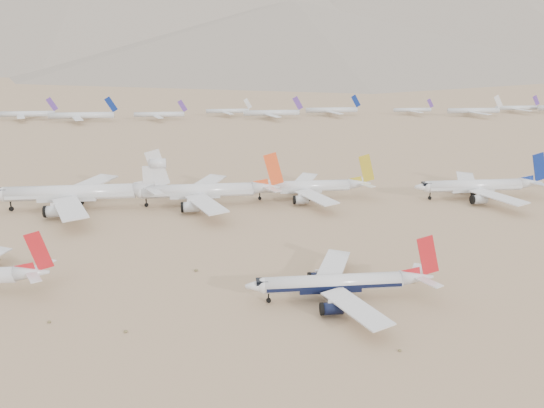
# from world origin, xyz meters

# --- Properties ---
(ground) EXTENTS (7000.00, 7000.00, 0.00)m
(ground) POSITION_xyz_m (0.00, 0.00, 0.00)
(ground) COLOR #8B6E50
(ground) RESTS_ON ground
(main_airliner) EXTENTS (43.52, 42.51, 15.36)m
(main_airliner) POSITION_xyz_m (4.20, -4.95, 4.22)
(main_airliner) COLOR silver
(main_airliner) RESTS_ON ground
(row2_navy_widebody) EXTENTS (49.48, 48.39, 17.60)m
(row2_navy_widebody) POSITION_xyz_m (75.84, 71.04, 4.91)
(row2_navy_widebody) COLOR silver
(row2_navy_widebody) RESTS_ON ground
(row2_gold_tail) EXTENTS (47.74, 46.69, 17.00)m
(row2_gold_tail) POSITION_xyz_m (10.47, 77.42, 4.75)
(row2_gold_tail) COLOR silver
(row2_gold_tail) RESTS_ON ground
(row2_orange_tail) EXTENTS (54.34, 53.16, 19.38)m
(row2_orange_tail) POSITION_xyz_m (-28.94, 73.00, 5.44)
(row2_orange_tail) COLOR silver
(row2_orange_tail) RESTS_ON ground
(row2_white_trijet) EXTENTS (60.54, 59.17, 21.45)m
(row2_white_trijet) POSITION_xyz_m (-73.05, 73.14, 6.21)
(row2_white_trijet) COLOR silver
(row2_white_trijet) RESTS_ON ground
(distant_storage_row) EXTENTS (660.81, 58.29, 16.02)m
(distant_storage_row) POSITION_xyz_m (49.99, 296.44, 4.48)
(distant_storage_row) COLOR silver
(distant_storage_row) RESTS_ON ground
(foothills) EXTENTS (4637.50, 1395.00, 155.00)m
(foothills) POSITION_xyz_m (526.68, 1100.00, 67.15)
(foothills) COLOR slate
(foothills) RESTS_ON ground
(desert_scrub) EXTENTS (261.14, 121.67, 0.63)m
(desert_scrub) POSITION_xyz_m (8.15, -22.86, 0.29)
(desert_scrub) COLOR brown
(desert_scrub) RESTS_ON ground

